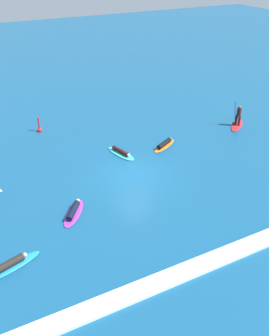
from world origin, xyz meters
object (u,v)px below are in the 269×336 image
at_px(surfer_on_teal_board, 121,153).
at_px(surfer_on_red_board, 238,121).
at_px(surfer_on_blue_board, 10,266).
at_px(surfer_on_orange_board, 164,144).
at_px(marker_buoy, 40,129).
at_px(surfer_on_purple_board, 74,211).

bearing_deg(surfer_on_teal_board, surfer_on_red_board, 75.33).
relative_size(surfer_on_blue_board, surfer_on_red_board, 1.21).
bearing_deg(surfer_on_blue_board, surfer_on_teal_board, 22.62).
height_order(surfer_on_orange_board, marker_buoy, marker_buoy).
relative_size(surfer_on_teal_board, surfer_on_red_board, 1.08).
bearing_deg(surfer_on_orange_board, marker_buoy, 109.70).
bearing_deg(marker_buoy, surfer_on_orange_board, -42.15).
bearing_deg(surfer_on_purple_board, surfer_on_blue_board, 159.47).
height_order(surfer_on_blue_board, surfer_on_purple_board, surfer_on_blue_board).
relative_size(surfer_on_teal_board, marker_buoy, 2.14).
distance_m(surfer_on_blue_board, marker_buoy, 14.61).
height_order(surfer_on_orange_board, surfer_on_purple_board, surfer_on_orange_board).
bearing_deg(surfer_on_purple_board, surfer_on_teal_board, -9.91).
xyz_separation_m(surfer_on_orange_board, surfer_on_red_board, (7.06, 0.40, 0.26)).
bearing_deg(marker_buoy, surfer_on_teal_board, -57.17).
xyz_separation_m(surfer_on_blue_board, surfer_on_purple_board, (3.88, 2.51, -0.01)).
height_order(surfer_on_orange_board, surfer_on_red_board, surfer_on_red_board).
xyz_separation_m(surfer_on_purple_board, marker_buoy, (1.14, 11.21, 0.05)).
bearing_deg(surfer_on_orange_board, surfer_on_teal_board, 145.31).
height_order(surfer_on_blue_board, marker_buoy, marker_buoy).
relative_size(surfer_on_blue_board, marker_buoy, 2.40).
relative_size(surfer_on_orange_board, marker_buoy, 1.98).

